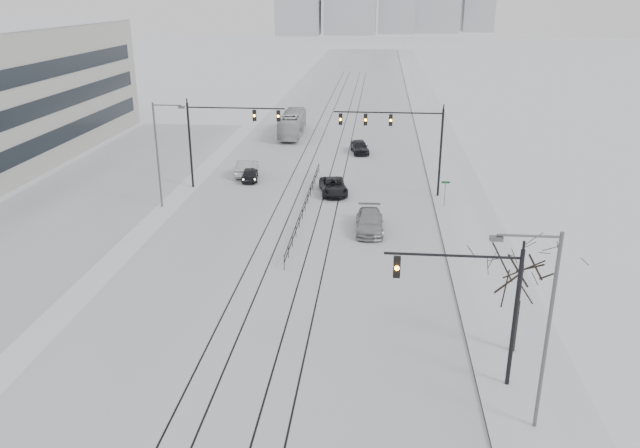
{
  "coord_description": "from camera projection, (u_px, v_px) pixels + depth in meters",
  "views": [
    {
      "loc": [
        6.0,
        -19.6,
        17.46
      ],
      "look_at": [
        2.36,
        18.48,
        3.2
      ],
      "focal_mm": 35.0,
      "sensor_mm": 36.0,
      "label": 1
    }
  ],
  "objects": [
    {
      "name": "box_truck",
      "position": [
        292.0,
        124.0,
        80.16
      ],
      "size": [
        2.72,
        10.81,
        3.0
      ],
      "primitive_type": "imported",
      "rotation": [
        0.0,
        0.0,
        3.16
      ],
      "color": "#B9BBBE",
      "rests_on": "ground"
    },
    {
      "name": "sedan_nb_right",
      "position": [
        370.0,
        222.0,
        48.23
      ],
      "size": [
        2.28,
        5.27,
        1.51
      ],
      "primitive_type": "imported",
      "rotation": [
        0.0,
        0.0,
        0.03
      ],
      "color": "#989B9F",
      "rests_on": "ground"
    },
    {
      "name": "sedan_sb_outer",
      "position": [
        247.0,
        168.0,
        63.05
      ],
      "size": [
        1.65,
        4.67,
        1.54
      ],
      "primitive_type": "imported",
      "rotation": [
        0.0,
        0.0,
        3.15
      ],
      "color": "#A8ABB0",
      "rests_on": "ground"
    },
    {
      "name": "street_sign",
      "position": [
        445.0,
        190.0,
        53.15
      ],
      "size": [
        0.7,
        0.06,
        2.4
      ],
      "color": "#595B60",
      "rests_on": "ground"
    },
    {
      "name": "bare_tree",
      "position": [
        521.0,
        274.0,
        30.56
      ],
      "size": [
        4.4,
        4.4,
        6.1
      ],
      "color": "black",
      "rests_on": "ground"
    },
    {
      "name": "median_fence",
      "position": [
        305.0,
        205.0,
        52.71
      ],
      "size": [
        0.06,
        24.0,
        1.0
      ],
      "color": "black",
      "rests_on": "ground"
    },
    {
      "name": "sidewalk_east",
      "position": [
        438.0,
        137.0,
        79.65
      ],
      "size": [
        5.0,
        260.0,
        0.16
      ],
      "primitive_type": "cube",
      "color": "silver",
      "rests_on": "ground"
    },
    {
      "name": "traffic_mast_near",
      "position": [
        480.0,
        299.0,
        27.95
      ],
      "size": [
        6.1,
        0.37,
        7.0
      ],
      "color": "black",
      "rests_on": "ground"
    },
    {
      "name": "sedan_nb_far",
      "position": [
        360.0,
        147.0,
        71.71
      ],
      "size": [
        2.56,
        4.62,
        1.49
      ],
      "primitive_type": "imported",
      "rotation": [
        0.0,
        0.0,
        0.19
      ],
      "color": "black",
      "rests_on": "ground"
    },
    {
      "name": "tram_rails",
      "position": [
        317.0,
        178.0,
        62.22
      ],
      "size": [
        5.3,
        180.0,
        0.01
      ],
      "color": "black",
      "rests_on": "ground"
    },
    {
      "name": "traffic_mast_ne",
      "position": [
        403.0,
        134.0,
        54.81
      ],
      "size": [
        9.6,
        0.37,
        8.0
      ],
      "color": "black",
      "rests_on": "ground"
    },
    {
      "name": "street_light_west",
      "position": [
        160.0,
        148.0,
        52.16
      ],
      "size": [
        2.73,
        0.25,
        9.0
      ],
      "color": "#595B60",
      "rests_on": "ground"
    },
    {
      "name": "sedan_nb_front",
      "position": [
        333.0,
        186.0,
        57.26
      ],
      "size": [
        3.18,
        5.32,
        1.38
      ],
      "primitive_type": "imported",
      "rotation": [
        0.0,
        0.0,
        0.19
      ],
      "color": "black",
      "rests_on": "ground"
    },
    {
      "name": "parking_strip",
      "position": [
        103.0,
        187.0,
        59.34
      ],
      "size": [
        14.0,
        60.0,
        0.03
      ],
      "primitive_type": "cube",
      "color": "silver",
      "rests_on": "ground"
    },
    {
      "name": "traffic_mast_nw",
      "position": [
        220.0,
        130.0,
        57.3
      ],
      "size": [
        9.1,
        0.37,
        8.0
      ],
      "color": "black",
      "rests_on": "ground"
    },
    {
      "name": "street_light_east",
      "position": [
        542.0,
        321.0,
        24.76
      ],
      "size": [
        2.73,
        0.25,
        9.0
      ],
      "color": "#595B60",
      "rests_on": "ground"
    },
    {
      "name": "road",
      "position": [
        332.0,
        135.0,
        80.87
      ],
      "size": [
        22.0,
        260.0,
        0.02
      ],
      "primitive_type": "cube",
      "color": "silver",
      "rests_on": "ground"
    },
    {
      "name": "curb",
      "position": [
        418.0,
        137.0,
        79.87
      ],
      "size": [
        0.1,
        260.0,
        0.12
      ],
      "primitive_type": "cube",
      "color": "gray",
      "rests_on": "ground"
    },
    {
      "name": "sedan_sb_inner",
      "position": [
        250.0,
        174.0,
        61.33
      ],
      "size": [
        2.19,
        4.09,
        1.32
      ],
      "primitive_type": "imported",
      "rotation": [
        0.0,
        0.0,
        3.31
      ],
      "color": "black",
      "rests_on": "ground"
    }
  ]
}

